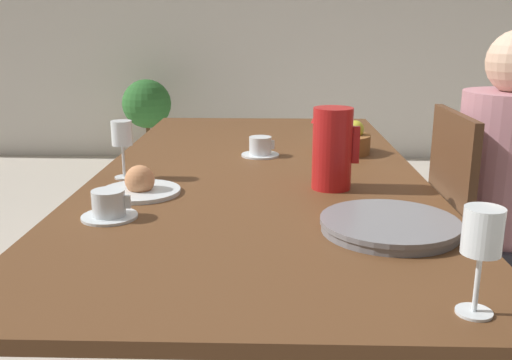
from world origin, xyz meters
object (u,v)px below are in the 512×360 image
Objects in this scene: teacup_across at (260,148)px; fruit_bowl at (342,141)px; wine_glass_water at (122,136)px; serving_tray at (389,225)px; wine_glass_juice at (482,238)px; red_pitcher at (332,148)px; teacup_near_person at (109,206)px; potted_plant at (147,112)px; bread_plate at (140,186)px; chair_person_side at (483,256)px.

fruit_bowl is (0.31, 0.06, 0.01)m from teacup_across.
teacup_across is at bearing 38.18° from wine_glass_water.
teacup_across is 0.85m from serving_tray.
wine_glass_water is 0.98× the size of wine_glass_juice.
red_pitcher is 0.50m from fruit_bowl.
teacup_near_person is 0.80m from teacup_across.
wine_glass_juice is 0.88m from teacup_near_person.
teacup_across is 0.66× the size of fruit_bowl.
potted_plant is (-1.42, 4.00, -0.39)m from wine_glass_juice.
wine_glass_juice is 0.41m from serving_tray.
bread_plate reaches higher than teacup_near_person.
teacup_near_person is 0.43× the size of serving_tray.
red_pitcher reaches higher than chair_person_side.
chair_person_side is at bearing -27.50° from teacup_across.
fruit_bowl is (0.64, 0.56, 0.02)m from bread_plate.
red_pitcher reaches higher than wine_glass_water.
wine_glass_water is 0.54m from teacup_across.
chair_person_side is 1.25× the size of potted_plant.
bread_plate is (-0.71, 0.68, -0.11)m from wine_glass_juice.
serving_tray is 1.41× the size of bread_plate.
teacup_across is 0.61× the size of bread_plate.
potted_plant is at bearing 109.59° from wine_glass_juice.
teacup_near_person is 0.18× the size of potted_plant.
potted_plant is (-0.71, 3.32, -0.27)m from bread_plate.
wine_glass_water is (-0.64, 0.10, 0.01)m from red_pitcher.
red_pitcher is at bearing -100.22° from fruit_bowl.
red_pitcher is 0.49m from teacup_across.
red_pitcher reaches higher than serving_tray.
teacup_near_person is 1.00× the size of teacup_across.
teacup_near_person is 0.68m from serving_tray.
teacup_across is 0.32m from fruit_bowl.
teacup_across is at bearing 108.05° from wine_glass_juice.
chair_person_side is at bearing 6.53° from red_pitcher.
wine_glass_water is 0.80× the size of bread_plate.
potted_plant is (-1.36, 3.61, -0.27)m from serving_tray.
fruit_bowl is at bearing 90.79° from serving_tray.
wine_glass_juice is 0.81× the size of bread_plate.
fruit_bowl reaches higher than bread_plate.
red_pitcher is at bearing -83.47° from chair_person_side.
wine_glass_juice reaches higher than fruit_bowl.
bread_plate is (-0.33, -0.50, -0.01)m from teacup_across.
chair_person_side is at bearing -61.27° from potted_plant.
wine_glass_juice is (0.16, -0.76, 0.01)m from red_pitcher.
wine_glass_water is at bearing 171.43° from red_pitcher.
red_pitcher is 0.31× the size of potted_plant.
fruit_bowl reaches higher than potted_plant.
bread_plate is at bearing 136.25° from wine_glass_juice.
wine_glass_water is 1.30× the size of teacup_near_person.
serving_tray is 0.71m from bread_plate.
wine_glass_juice reaches higher than potted_plant.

